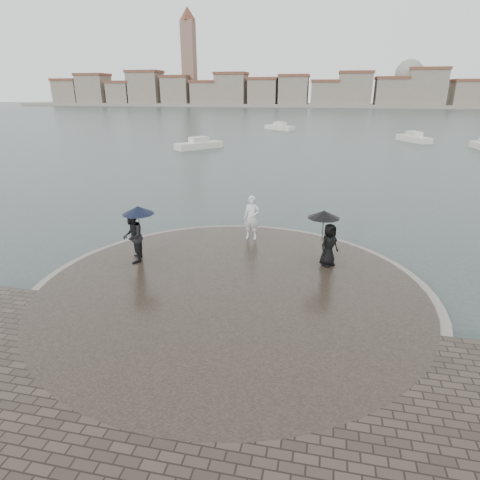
# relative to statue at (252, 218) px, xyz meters

# --- Properties ---
(ground) EXTENTS (400.00, 400.00, 0.00)m
(ground) POSITION_rel_statue_xyz_m (0.18, -7.94, -1.27)
(ground) COLOR #2B3835
(ground) RESTS_ON ground
(kerb_ring) EXTENTS (12.50, 12.50, 0.32)m
(kerb_ring) POSITION_rel_statue_xyz_m (0.18, -4.44, -1.11)
(kerb_ring) COLOR gray
(kerb_ring) RESTS_ON ground
(quay_tip) EXTENTS (11.90, 11.90, 0.36)m
(quay_tip) POSITION_rel_statue_xyz_m (0.18, -4.44, -1.08)
(quay_tip) COLOR #2D261E
(quay_tip) RESTS_ON ground
(statue) EXTENTS (0.68, 0.47, 1.81)m
(statue) POSITION_rel_statue_xyz_m (0.00, 0.00, 0.00)
(statue) COLOR silver
(statue) RESTS_ON quay_tip
(visitor_left) EXTENTS (1.30, 1.21, 2.04)m
(visitor_left) POSITION_rel_statue_xyz_m (-3.62, -3.19, 0.25)
(visitor_left) COLOR black
(visitor_left) RESTS_ON quay_tip
(visitor_right) EXTENTS (1.24, 1.11, 1.95)m
(visitor_right) POSITION_rel_statue_xyz_m (3.02, -2.06, 0.25)
(visitor_right) COLOR black
(visitor_right) RESTS_ON quay_tip
(far_skyline) EXTENTS (260.00, 20.00, 37.00)m
(far_skyline) POSITION_rel_statue_xyz_m (-6.11, 152.77, 4.34)
(far_skyline) COLOR gray
(far_skyline) RESTS_ON ground
(boats) EXTENTS (34.62, 29.68, 1.50)m
(boats) POSITION_rel_statue_xyz_m (4.20, 38.97, -0.89)
(boats) COLOR silver
(boats) RESTS_ON ground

